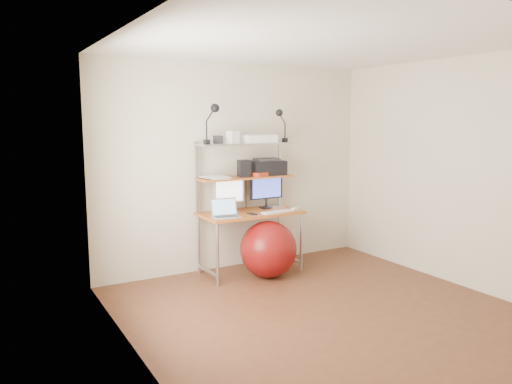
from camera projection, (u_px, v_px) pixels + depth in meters
room at (326, 183)px, 4.60m from camera, size 3.60×3.60×3.60m
computer_desk at (248, 193)px, 5.94m from camera, size 1.20×0.60×1.57m
wall_outlet at (293, 234)px, 6.69m from camera, size 0.08×0.01×0.12m
monitor_silver at (229, 193)px, 5.84m from camera, size 0.39×0.15×0.44m
monitor_black at (266, 190)px, 6.14m from camera, size 0.46×0.13×0.46m
laptop at (225, 213)px, 5.60m from camera, size 0.33×0.28×0.26m
keyboard at (277, 212)px, 5.90m from camera, size 0.42×0.16×0.01m
mouse at (295, 209)px, 6.05m from camera, size 0.10×0.07×0.02m
mac_mini at (274, 206)px, 6.21m from camera, size 0.19×0.19×0.03m
phone at (252, 214)px, 5.76m from camera, size 0.08×0.13×0.01m
printer at (267, 167)px, 6.13m from camera, size 0.44×0.32×0.20m
nas_cube at (244, 168)px, 5.92m from camera, size 0.16×0.16×0.20m
red_box at (260, 174)px, 5.96m from camera, size 0.19×0.15×0.05m
scanner at (258, 138)px, 5.97m from camera, size 0.40×0.27×0.11m
box_white at (233, 137)px, 5.77m from camera, size 0.14×0.13×0.14m
box_grey at (218, 140)px, 5.75m from camera, size 0.10×0.10×0.09m
clip_lamp_left at (213, 115)px, 5.55m from camera, size 0.18×0.10×0.45m
clip_lamp_right at (281, 118)px, 6.05m from camera, size 0.16×0.09×0.40m
exercise_ball at (268, 249)px, 5.79m from camera, size 0.66×0.66×0.66m
paper_stack at (216, 177)px, 5.77m from camera, size 0.31×0.40×0.02m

